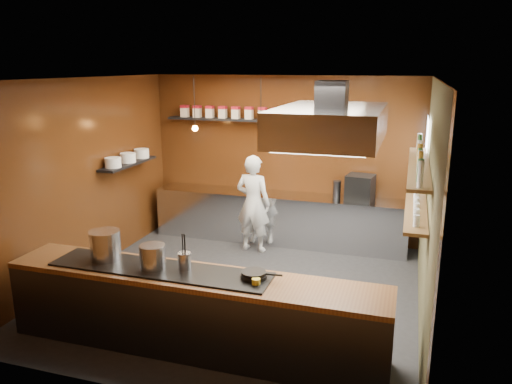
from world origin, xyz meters
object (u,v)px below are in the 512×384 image
at_px(stockpot_small, 153,257).
at_px(espresso_machine, 360,188).
at_px(stockpot_large, 105,245).
at_px(extractor_hood, 331,123).
at_px(chef, 253,203).

height_order(stockpot_small, espresso_machine, espresso_machine).
bearing_deg(stockpot_large, stockpot_small, -6.38).
bearing_deg(extractor_hood, stockpot_large, -154.83).
relative_size(stockpot_large, chef, 0.21).
distance_m(stockpot_large, espresso_machine, 4.54).
bearing_deg(stockpot_small, espresso_machine, 63.36).
distance_m(stockpot_small, chef, 3.24).
relative_size(stockpot_large, espresso_machine, 0.80).
distance_m(stockpot_small, espresso_machine, 4.26).
relative_size(extractor_hood, stockpot_small, 6.81).
bearing_deg(stockpot_small, chef, 87.14).
distance_m(extractor_hood, espresso_machine, 2.94).
relative_size(stockpot_small, chef, 0.17).
relative_size(extractor_hood, espresso_machine, 4.47).
xyz_separation_m(extractor_hood, stockpot_large, (-2.43, -1.14, -1.39)).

